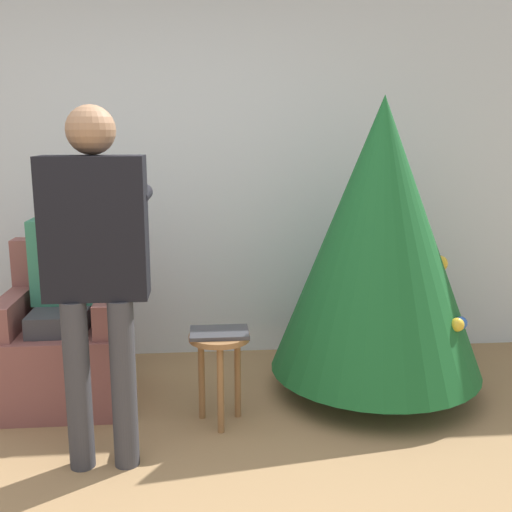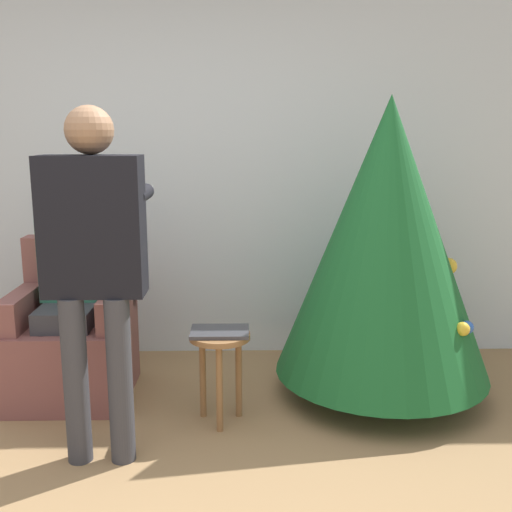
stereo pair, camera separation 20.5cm
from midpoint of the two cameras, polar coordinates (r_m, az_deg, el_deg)
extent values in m
cube|color=silver|center=(4.25, -10.25, 8.34)|extent=(8.00, 0.06, 2.70)
cylinder|color=brown|center=(3.86, 9.59, -11.48)|extent=(0.10, 0.10, 0.15)
cone|color=#195B28|center=(3.61, 10.07, 1.77)|extent=(1.28, 1.28, 1.65)
sphere|color=#2856B2|center=(3.56, 17.37, -6.12)|extent=(0.07, 0.07, 0.07)
sphere|color=gold|center=(3.81, 15.61, -0.69)|extent=(0.10, 0.10, 0.10)
sphere|color=gold|center=(3.51, 17.03, -6.29)|extent=(0.08, 0.08, 0.08)
cube|color=brown|center=(3.82, -19.11, -9.70)|extent=(0.68, 0.66, 0.47)
cube|color=brown|center=(3.93, -18.66, -1.84)|extent=(0.68, 0.14, 0.48)
cube|color=brown|center=(3.79, -23.53, -4.87)|extent=(0.12, 0.60, 0.20)
cube|color=brown|center=(3.65, -15.22, -4.91)|extent=(0.12, 0.60, 0.20)
cylinder|color=#38383D|center=(3.67, -21.41, -10.77)|extent=(0.11, 0.11, 0.47)
cylinder|color=#38383D|center=(3.62, -18.32, -10.87)|extent=(0.11, 0.11, 0.47)
cube|color=#38383D|center=(3.68, -19.60, -5.69)|extent=(0.32, 0.40, 0.12)
cube|color=#337A5B|center=(3.74, -19.36, -0.47)|extent=(0.36, 0.20, 0.50)
sphere|color=#936B4C|center=(3.69, -19.73, 4.85)|extent=(0.20, 0.20, 0.20)
cylinder|color=#38383D|center=(3.03, -18.50, -11.69)|extent=(0.12, 0.12, 0.83)
cylinder|color=#38383D|center=(2.99, -14.46, -11.78)|extent=(0.12, 0.12, 0.83)
cube|color=black|center=(2.86, -17.12, 2.55)|extent=(0.47, 0.20, 0.66)
sphere|color=#936B4C|center=(2.86, -17.50, 11.39)|extent=(0.22, 0.22, 0.22)
cylinder|color=black|center=(3.07, -20.20, 5.42)|extent=(0.08, 0.30, 0.08)
cylinder|color=black|center=(2.99, -12.75, 5.70)|extent=(0.08, 0.30, 0.08)
cube|color=white|center=(3.18, -12.30, 6.06)|extent=(0.04, 0.14, 0.04)
cylinder|color=olive|center=(3.28, -5.32, -7.70)|extent=(0.33, 0.33, 0.03)
cylinder|color=olive|center=(3.27, -5.24, -12.63)|extent=(0.04, 0.04, 0.48)
cylinder|color=olive|center=(3.43, -3.51, -11.39)|extent=(0.04, 0.04, 0.48)
cylinder|color=olive|center=(3.43, -6.95, -11.45)|extent=(0.04, 0.04, 0.48)
cube|color=#38383D|center=(3.27, -5.33, -7.29)|extent=(0.32, 0.22, 0.02)
camera|label=1|loc=(0.10, -91.88, -0.39)|focal=42.00mm
camera|label=2|loc=(0.10, 88.12, 0.39)|focal=42.00mm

